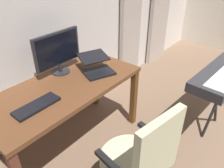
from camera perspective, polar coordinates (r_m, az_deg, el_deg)
curtain_right_panel at (r=3.18m, az=5.09°, el=20.70°), size 0.43×0.06×2.35m
desk at (r=2.07m, az=-11.94°, el=-2.55°), size 1.46×0.68×0.73m
computer_monitor at (r=2.16m, az=-13.72°, el=8.26°), size 0.50×0.18×0.40m
computer_keyboard at (r=1.81m, az=-18.71°, el=-5.35°), size 0.37×0.13×0.02m
laptop at (r=2.19m, az=-3.98°, el=4.49°), size 0.38×0.41×0.15m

